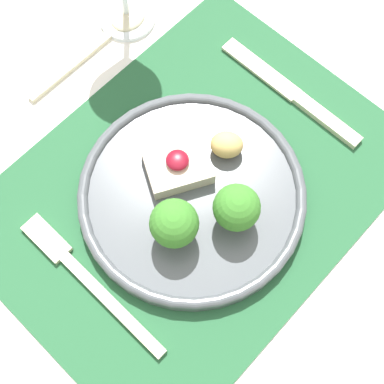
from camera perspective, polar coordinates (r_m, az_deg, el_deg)
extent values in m
plane|color=gray|center=(1.33, 0.05, -11.71)|extent=(8.00, 8.00, 0.00)
cube|color=white|center=(0.62, 0.10, -0.20)|extent=(1.57, 1.09, 0.03)
cube|color=#235633|center=(0.60, 0.11, 0.36)|extent=(0.46, 0.34, 0.00)
cylinder|color=#4C5156|center=(0.59, 0.00, -0.42)|extent=(0.25, 0.25, 0.02)
torus|color=#4C5156|center=(0.58, 0.00, -0.14)|extent=(0.25, 0.25, 0.01)
cube|color=beige|center=(0.58, -1.48, 2.86)|extent=(0.09, 0.08, 0.02)
ellipsoid|color=maroon|center=(0.57, -1.51, 3.47)|extent=(0.02, 0.02, 0.01)
cylinder|color=#84B256|center=(0.56, 4.66, -2.48)|extent=(0.01, 0.01, 0.02)
sphere|color=#387A28|center=(0.54, 4.87, -1.58)|extent=(0.05, 0.05, 0.05)
cylinder|color=#84B256|center=(0.56, -1.83, -4.20)|extent=(0.01, 0.01, 0.02)
sphere|color=#387A28|center=(0.53, -1.92, -3.36)|extent=(0.05, 0.05, 0.05)
ellipsoid|color=tan|center=(0.59, 3.93, 4.88)|extent=(0.05, 0.05, 0.03)
cube|color=beige|center=(0.57, -8.53, -11.75)|extent=(0.01, 0.15, 0.01)
cube|color=beige|center=(0.60, -15.24, -4.82)|extent=(0.02, 0.06, 0.01)
cube|color=beige|center=(0.65, 14.19, 7.47)|extent=(0.02, 0.09, 0.01)
cube|color=beige|center=(0.68, 7.37, 12.84)|extent=(0.02, 0.11, 0.00)
cube|color=beige|center=(0.69, -12.37, 13.27)|extent=(0.14, 0.01, 0.01)
ellipsoid|color=beige|center=(0.72, -6.84, 18.00)|extent=(0.05, 0.04, 0.01)
cylinder|color=white|center=(0.73, -6.91, 18.01)|extent=(0.07, 0.07, 0.01)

